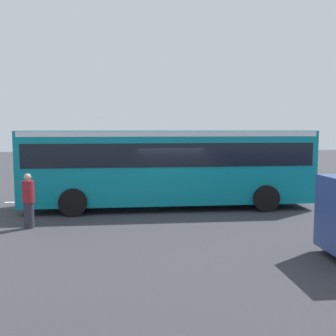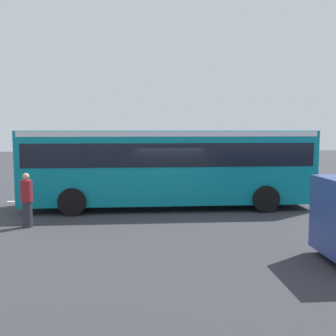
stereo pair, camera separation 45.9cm
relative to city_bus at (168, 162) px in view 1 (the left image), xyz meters
The scene contains 8 objects.
ground 1.92m from the city_bus, 85.25° to the left, with size 80.00×80.00×0.00m, color #38383D.
city_bus is the anchor object (origin of this frame).
pedestrian 5.73m from the city_bus, 30.40° to the left, with size 0.38×0.38×1.79m.
traffic_sign 3.16m from the city_bus, 64.22° to the right, with size 0.08×0.60×2.80m.
lane_dash_leftmost 6.51m from the city_bus, 163.37° to the right, with size 2.00×0.20×0.01m, color silver.
lane_dash_left 3.26m from the city_bus, 137.87° to the right, with size 2.00×0.20×0.01m, color silver.
lane_dash_centre 3.29m from the city_bus, 41.31° to the right, with size 2.00×0.20×0.01m, color silver.
lane_dash_right 6.56m from the city_bus, 16.48° to the right, with size 2.00×0.20×0.01m, color silver.
Camera 1 is at (1.68, 15.28, 3.24)m, focal length 41.38 mm.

